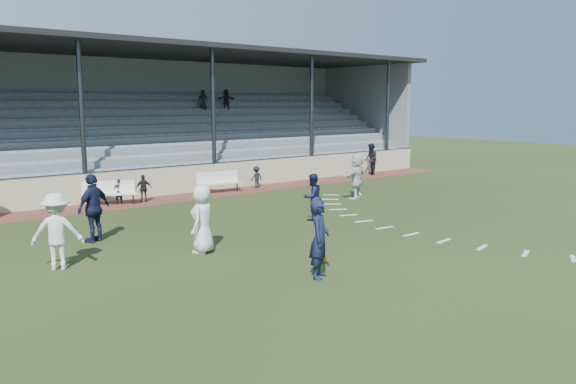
# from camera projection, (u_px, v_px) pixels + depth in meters

# --- Properties ---
(ground) EXTENTS (90.00, 90.00, 0.00)m
(ground) POSITION_uv_depth(u_px,v_px,m) (345.00, 250.00, 15.45)
(ground) COLOR #273515
(ground) RESTS_ON ground
(cinder_track) EXTENTS (34.00, 2.00, 0.02)m
(cinder_track) POSITION_uv_depth(u_px,v_px,m) (168.00, 199.00, 23.51)
(cinder_track) COLOR #592C23
(cinder_track) RESTS_ON ground
(retaining_wall) EXTENTS (34.00, 0.18, 1.20)m
(retaining_wall) POSITION_uv_depth(u_px,v_px,m) (156.00, 183.00, 24.22)
(retaining_wall) COLOR #C2B795
(retaining_wall) RESTS_ON ground
(bench_left) EXTENTS (1.98, 1.27, 0.95)m
(bench_left) POSITION_uv_depth(u_px,v_px,m) (109.00, 191.00, 22.09)
(bench_left) COLOR silver
(bench_left) RESTS_ON cinder_track
(bench_right) EXTENTS (2.04, 0.72, 0.95)m
(bench_right) POSITION_uv_depth(u_px,v_px,m) (218.00, 180.00, 25.09)
(bench_right) COLOR silver
(bench_right) RESTS_ON cinder_track
(football) EXTENTS (0.20, 0.20, 0.20)m
(football) POSITION_uv_depth(u_px,v_px,m) (322.00, 259.00, 14.14)
(football) COLOR orange
(football) RESTS_ON ground
(player_white_lead) EXTENTS (1.07, 1.01, 1.84)m
(player_white_lead) POSITION_uv_depth(u_px,v_px,m) (202.00, 219.00, 15.01)
(player_white_lead) COLOR silver
(player_white_lead) RESTS_ON ground
(player_navy_lead) EXTENTS (0.80, 0.74, 1.83)m
(player_navy_lead) POSITION_uv_depth(u_px,v_px,m) (319.00, 239.00, 12.84)
(player_navy_lead) COLOR #121732
(player_navy_lead) RESTS_ON ground
(player_navy_mid) EXTENTS (0.83, 0.67, 1.61)m
(player_navy_mid) POSITION_uv_depth(u_px,v_px,m) (312.00, 197.00, 19.25)
(player_navy_mid) COLOR #121732
(player_navy_mid) RESTS_ON ground
(player_white_wing) EXTENTS (1.40, 1.17, 1.88)m
(player_white_wing) POSITION_uv_depth(u_px,v_px,m) (57.00, 231.00, 13.50)
(player_white_wing) COLOR silver
(player_white_wing) RESTS_ON ground
(player_navy_wing) EXTENTS (1.26, 0.95, 1.99)m
(player_navy_wing) POSITION_uv_depth(u_px,v_px,m) (94.00, 208.00, 16.18)
(player_navy_wing) COLOR #121732
(player_navy_wing) RESTS_ON ground
(player_white_back) EXTENTS (1.87, 1.12, 1.92)m
(player_white_back) POSITION_uv_depth(u_px,v_px,m) (356.00, 176.00, 23.57)
(player_white_back) COLOR silver
(player_white_back) RESTS_ON ground
(official) EXTENTS (1.03, 1.08, 1.77)m
(official) POSITION_uv_depth(u_px,v_px,m) (371.00, 159.00, 31.22)
(official) COLOR black
(official) RESTS_ON cinder_track
(sub_left_near) EXTENTS (0.37, 0.24, 1.00)m
(sub_left_near) POSITION_uv_depth(u_px,v_px,m) (119.00, 191.00, 22.29)
(sub_left_near) COLOR black
(sub_left_near) RESTS_ON cinder_track
(sub_left_far) EXTENTS (0.70, 0.42, 1.11)m
(sub_left_far) POSITION_uv_depth(u_px,v_px,m) (144.00, 188.00, 22.70)
(sub_left_far) COLOR black
(sub_left_far) RESTS_ON cinder_track
(sub_right) EXTENTS (0.69, 0.42, 1.03)m
(sub_right) POSITION_uv_depth(u_px,v_px,m) (256.00, 177.00, 26.52)
(sub_right) COLOR black
(sub_right) RESTS_ON cinder_track
(grandstand) EXTENTS (34.60, 9.00, 6.61)m
(grandstand) POSITION_uv_depth(u_px,v_px,m) (112.00, 140.00, 27.59)
(grandstand) COLOR gray
(grandstand) RESTS_ON ground
(penalty_arc) EXTENTS (3.89, 14.63, 0.01)m
(penalty_arc) POSITION_uv_depth(u_px,v_px,m) (437.00, 229.00, 18.01)
(penalty_arc) COLOR silver
(penalty_arc) RESTS_ON ground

